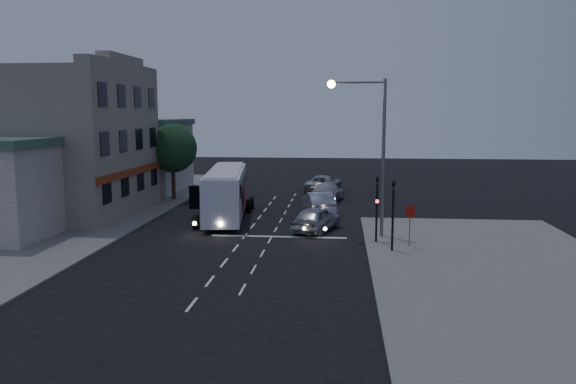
# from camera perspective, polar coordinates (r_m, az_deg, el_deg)

# --- Properties ---
(ground) EXTENTS (120.00, 120.00, 0.00)m
(ground) POSITION_cam_1_polar(r_m,az_deg,el_deg) (31.42, -5.02, -5.27)
(ground) COLOR black
(sidewalk_near) EXTENTS (12.00, 24.00, 0.12)m
(sidewalk_near) POSITION_cam_1_polar(r_m,az_deg,el_deg) (28.04, 20.71, -7.28)
(sidewalk_near) COLOR slate
(sidewalk_near) RESTS_ON ground
(sidewalk_far) EXTENTS (12.00, 50.00, 0.12)m
(sidewalk_far) POSITION_cam_1_polar(r_m,az_deg,el_deg) (42.95, -20.37, -2.05)
(sidewalk_far) COLOR slate
(sidewalk_far) RESTS_ON ground
(road_markings) EXTENTS (8.00, 30.55, 0.01)m
(road_markings) POSITION_cam_1_polar(r_m,az_deg,el_deg) (34.41, -1.92, -4.05)
(road_markings) COLOR silver
(road_markings) RESTS_ON ground
(tour_bus) EXTENTS (3.75, 11.36, 3.41)m
(tour_bus) POSITION_cam_1_polar(r_m,az_deg,el_deg) (38.84, -6.31, 0.05)
(tour_bus) COLOR white
(tour_bus) RESTS_ON ground
(car_suv) EXTENTS (3.27, 4.90, 1.55)m
(car_suv) POSITION_cam_1_polar(r_m,az_deg,el_deg) (34.50, 2.90, -2.72)
(car_suv) COLOR #98989F
(car_suv) RESTS_ON ground
(car_sedan_a) EXTENTS (2.78, 5.11, 1.60)m
(car_sedan_a) POSITION_cam_1_polar(r_m,az_deg,el_deg) (40.38, 3.08, -1.10)
(car_sedan_a) COLOR #ACADC0
(car_sedan_a) RESTS_ON ground
(car_sedan_b) EXTENTS (2.95, 5.52, 1.52)m
(car_sedan_b) POSITION_cam_1_polar(r_m,az_deg,el_deg) (45.97, 3.98, -0.03)
(car_sedan_b) COLOR #B4B3BF
(car_sedan_b) RESTS_ON ground
(car_sedan_c) EXTENTS (3.53, 6.03, 1.58)m
(car_sedan_c) POSITION_cam_1_polar(r_m,az_deg,el_deg) (51.34, 3.63, 0.85)
(car_sedan_c) COLOR #A6A6AD
(car_sedan_c) RESTS_ON ground
(traffic_signal_main) EXTENTS (0.25, 0.35, 4.10)m
(traffic_signal_main) POSITION_cam_1_polar(r_m,az_deg,el_deg) (31.28, 9.02, -0.88)
(traffic_signal_main) COLOR black
(traffic_signal_main) RESTS_ON sidewalk_near
(traffic_signal_side) EXTENTS (0.18, 0.15, 4.10)m
(traffic_signal_side) POSITION_cam_1_polar(r_m,az_deg,el_deg) (29.39, 10.62, -1.49)
(traffic_signal_side) COLOR black
(traffic_signal_side) RESTS_ON sidewalk_near
(regulatory_sign) EXTENTS (0.45, 0.12, 2.20)m
(regulatory_sign) POSITION_cam_1_polar(r_m,az_deg,el_deg) (30.59, 12.29, -2.73)
(regulatory_sign) COLOR slate
(regulatory_sign) RESTS_ON sidewalk_near
(streetlight) EXTENTS (3.32, 0.44, 9.00)m
(streetlight) POSITION_cam_1_polar(r_m,az_deg,el_deg) (32.35, 8.54, 5.33)
(streetlight) COLOR slate
(streetlight) RESTS_ON sidewalk_near
(main_building) EXTENTS (10.12, 12.00, 11.00)m
(main_building) POSITION_cam_1_polar(r_m,az_deg,el_deg) (42.82, -21.86, 4.72)
(main_building) COLOR gray
(main_building) RESTS_ON sidewalk_far
(low_building_north) EXTENTS (9.40, 9.40, 6.50)m
(low_building_north) POSITION_cam_1_polar(r_m,az_deg,el_deg) (53.70, -15.50, 3.68)
(low_building_north) COLOR #A09E9A
(low_building_north) RESTS_ON sidewalk_far
(street_tree) EXTENTS (4.00, 4.00, 6.20)m
(street_tree) POSITION_cam_1_polar(r_m,az_deg,el_deg) (47.22, -11.66, 4.59)
(street_tree) COLOR black
(street_tree) RESTS_ON sidewalk_far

